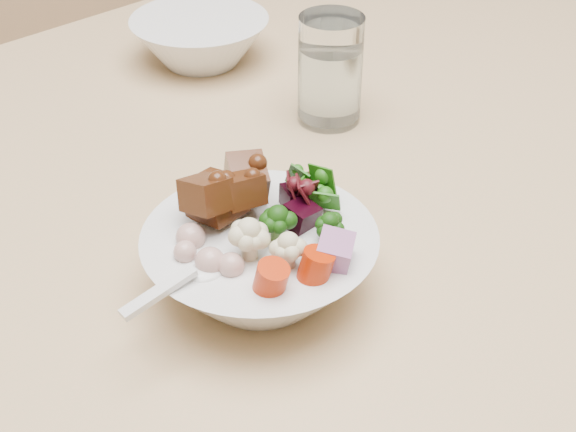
{
  "coord_description": "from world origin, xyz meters",
  "views": [
    {
      "loc": [
        -0.43,
        -0.49,
        1.24
      ],
      "look_at": [
        -0.11,
        -0.08,
        0.86
      ],
      "focal_mm": 50.0,
      "sensor_mm": 36.0,
      "label": 1
    }
  ],
  "objects_px": {
    "chair_far": "(106,92)",
    "food_bowl": "(261,257)",
    "dining_table": "(420,155)",
    "side_bowl": "(200,40)",
    "water_glass": "(330,74)"
  },
  "relations": [
    {
      "from": "food_bowl",
      "to": "chair_far",
      "type": "bearing_deg",
      "value": 72.94
    },
    {
      "from": "chair_far",
      "to": "food_bowl",
      "type": "relative_size",
      "value": 4.83
    },
    {
      "from": "dining_table",
      "to": "chair_far",
      "type": "xyz_separation_m",
      "value": [
        -0.08,
        0.75,
        -0.2
      ]
    },
    {
      "from": "water_glass",
      "to": "dining_table",
      "type": "bearing_deg",
      "value": -12.73
    },
    {
      "from": "dining_table",
      "to": "chair_far",
      "type": "height_order",
      "value": "chair_far"
    },
    {
      "from": "food_bowl",
      "to": "water_glass",
      "type": "relative_size",
      "value": 1.59
    },
    {
      "from": "food_bowl",
      "to": "side_bowl",
      "type": "relative_size",
      "value": 1.11
    },
    {
      "from": "chair_far",
      "to": "food_bowl",
      "type": "distance_m",
      "value": 1.0
    },
    {
      "from": "food_bowl",
      "to": "water_glass",
      "type": "bearing_deg",
      "value": 39.2
    },
    {
      "from": "dining_table",
      "to": "side_bowl",
      "type": "height_order",
      "value": "side_bowl"
    },
    {
      "from": "chair_far",
      "to": "side_bowl",
      "type": "xyz_separation_m",
      "value": [
        -0.08,
        -0.51,
        0.31
      ]
    },
    {
      "from": "dining_table",
      "to": "water_glass",
      "type": "xyz_separation_m",
      "value": [
        -0.13,
        0.03,
        0.14
      ]
    },
    {
      "from": "side_bowl",
      "to": "food_bowl",
      "type": "bearing_deg",
      "value": -116.05
    },
    {
      "from": "food_bowl",
      "to": "side_bowl",
      "type": "distance_m",
      "value": 0.44
    },
    {
      "from": "chair_far",
      "to": "water_glass",
      "type": "xyz_separation_m",
      "value": [
        -0.05,
        -0.72,
        0.34
      ]
    }
  ]
}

